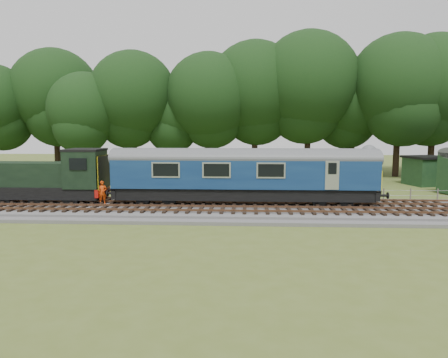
{
  "coord_description": "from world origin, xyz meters",
  "views": [
    {
      "loc": [
        3.65,
        -28.73,
        5.62
      ],
      "look_at": [
        2.05,
        1.4,
        2.0
      ],
      "focal_mm": 35.0,
      "sensor_mm": 36.0,
      "label": 1
    }
  ],
  "objects": [
    {
      "name": "shunter_loco",
      "position": [
        -10.49,
        1.4,
        1.97
      ],
      "size": [
        8.91,
        2.6,
        3.38
      ],
      "color": "black",
      "rests_on": "ground"
    },
    {
      "name": "ground",
      "position": [
        0.0,
        0.0,
        0.0
      ],
      "size": [
        120.0,
        120.0,
        0.0
      ],
      "primitive_type": "plane",
      "color": "#4F5D22",
      "rests_on": "ground"
    },
    {
      "name": "dmu_railcar",
      "position": [
        3.44,
        1.4,
        2.61
      ],
      "size": [
        18.05,
        2.86,
        3.88
      ],
      "color": "black",
      "rests_on": "ground"
    },
    {
      "name": "ballast",
      "position": [
        0.0,
        0.0,
        0.17
      ],
      "size": [
        70.0,
        7.0,
        0.35
      ],
      "primitive_type": "cube",
      "color": "#4C4C4F",
      "rests_on": "ground"
    },
    {
      "name": "track_north",
      "position": [
        0.0,
        1.4,
        0.42
      ],
      "size": [
        67.2,
        2.4,
        0.21
      ],
      "color": "black",
      "rests_on": "ballast"
    },
    {
      "name": "track_south",
      "position": [
        0.0,
        -1.6,
        0.42
      ],
      "size": [
        67.2,
        2.4,
        0.21
      ],
      "color": "black",
      "rests_on": "ballast"
    },
    {
      "name": "fence",
      "position": [
        0.0,
        4.5,
        0.0
      ],
      "size": [
        64.0,
        0.12,
        1.0
      ],
      "primitive_type": null,
      "color": "#6B6054",
      "rests_on": "ground"
    },
    {
      "name": "shed",
      "position": [
        20.91,
        14.17,
        1.43
      ],
      "size": [
        4.24,
        4.24,
        2.81
      ],
      "rotation": [
        0.0,
        0.0,
        0.27
      ],
      "color": "#18351C",
      "rests_on": "ground"
    },
    {
      "name": "tree_line",
      "position": [
        0.0,
        22.0,
        0.0
      ],
      "size": [
        70.0,
        8.0,
        18.0
      ],
      "primitive_type": null,
      "color": "black",
      "rests_on": "ground"
    },
    {
      "name": "worker",
      "position": [
        -6.23,
        0.33,
        1.15
      ],
      "size": [
        0.68,
        0.56,
        1.6
      ],
      "primitive_type": "imported",
      "rotation": [
        0.0,
        0.0,
        0.35
      ],
      "color": "#E4400C",
      "rests_on": "ballast"
    }
  ]
}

